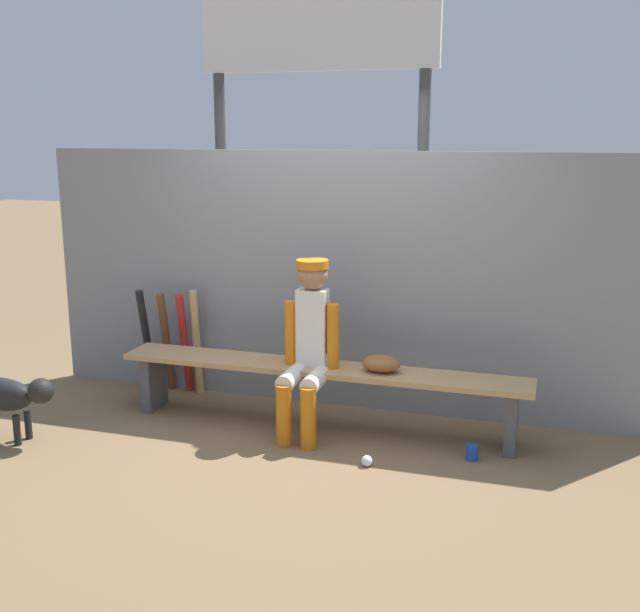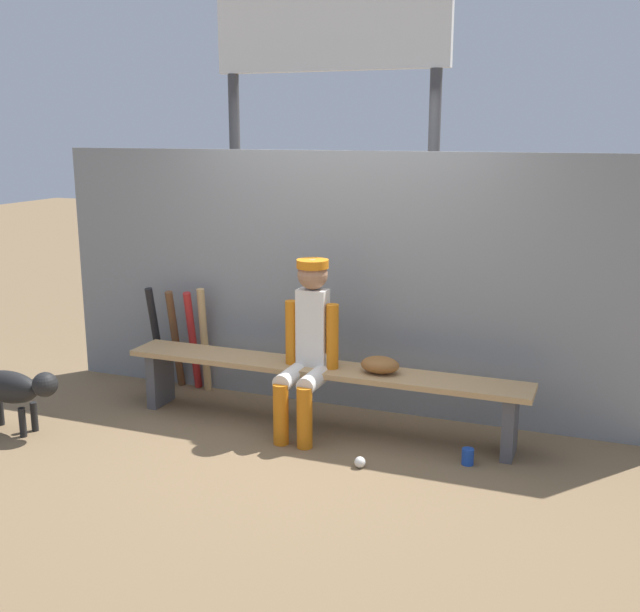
{
  "view_description": "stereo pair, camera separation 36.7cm",
  "coord_description": "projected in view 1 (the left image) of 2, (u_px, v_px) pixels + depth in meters",
  "views": [
    {
      "loc": [
        1.59,
        -5.09,
        2.17
      ],
      "look_at": [
        0.0,
        0.0,
        0.93
      ],
      "focal_mm": 42.79,
      "sensor_mm": 36.0,
      "label": 1
    },
    {
      "loc": [
        1.94,
        -4.97,
        2.17
      ],
      "look_at": [
        0.0,
        0.0,
        0.93
      ],
      "focal_mm": 42.79,
      "sensor_mm": 36.0,
      "label": 2
    }
  ],
  "objects": [
    {
      "name": "chainlink_fence",
      "position": [
        339.0,
        282.0,
        5.93
      ],
      "size": [
        4.97,
        0.03,
        2.02
      ],
      "primitive_type": "cube",
      "color": "gray",
      "rests_on": "ground_plane"
    },
    {
      "name": "bat_wood_tan",
      "position": [
        197.0,
        342.0,
        6.3
      ],
      "size": [
        0.08,
        0.15,
        0.9
      ],
      "primitive_type": "cylinder",
      "rotation": [
        0.1,
        0.0,
        0.08
      ],
      "color": "tan",
      "rests_on": "ground_plane"
    },
    {
      "name": "cup_on_ground",
      "position": [
        472.0,
        452.0,
        5.12
      ],
      "size": [
        0.08,
        0.08,
        0.11
      ],
      "primitive_type": "cylinder",
      "color": "#1E47AD",
      "rests_on": "ground_plane"
    },
    {
      "name": "baseball_glove",
      "position": [
        381.0,
        364.0,
        5.43
      ],
      "size": [
        0.28,
        0.2,
        0.12
      ],
      "primitive_type": "ellipsoid",
      "color": "brown",
      "rests_on": "dugout_bench"
    },
    {
      "name": "scoreboard",
      "position": [
        325.0,
        81.0,
        6.52
      ],
      "size": [
        2.37,
        0.27,
        3.64
      ],
      "color": "#3F3F42",
      "rests_on": "ground_plane"
    },
    {
      "name": "dog",
      "position": [
        8.0,
        396.0,
        5.38
      ],
      "size": [
        0.84,
        0.2,
        0.49
      ],
      "color": "black",
      "rests_on": "ground_plane"
    },
    {
      "name": "dugout_bench",
      "position": [
        320.0,
        378.0,
        5.6
      ],
      "size": [
        3.06,
        0.36,
        0.48
      ],
      "color": "tan",
      "rests_on": "ground_plane"
    },
    {
      "name": "ground_plane",
      "position": [
        320.0,
        427.0,
        5.69
      ],
      "size": [
        30.0,
        30.0,
        0.0
      ],
      "primitive_type": "plane",
      "color": "brown"
    },
    {
      "name": "cup_on_bench",
      "position": [
        331.0,
        360.0,
        5.52
      ],
      "size": [
        0.08,
        0.08,
        0.11
      ],
      "primitive_type": "cylinder",
      "color": "silver",
      "rests_on": "dugout_bench"
    },
    {
      "name": "bat_aluminum_black",
      "position": [
        147.0,
        341.0,
        6.36
      ],
      "size": [
        0.1,
        0.2,
        0.89
      ],
      "primitive_type": "cylinder",
      "rotation": [
        0.15,
        0.0,
        -0.19
      ],
      "color": "black",
      "rests_on": "ground_plane"
    },
    {
      "name": "baseball",
      "position": [
        367.0,
        461.0,
        5.03
      ],
      "size": [
        0.07,
        0.07,
        0.07
      ],
      "primitive_type": "sphere",
      "color": "white",
      "rests_on": "ground_plane"
    },
    {
      "name": "player_seated",
      "position": [
        308.0,
        342.0,
        5.45
      ],
      "size": [
        0.41,
        0.55,
        1.27
      ],
      "color": "silver",
      "rests_on": "ground_plane"
    },
    {
      "name": "bat_wood_dark",
      "position": [
        167.0,
        342.0,
        6.35
      ],
      "size": [
        0.1,
        0.26,
        0.87
      ],
      "primitive_type": "cylinder",
      "rotation": [
        0.22,
        0.0,
        0.16
      ],
      "color": "brown",
      "rests_on": "ground_plane"
    },
    {
      "name": "bat_aluminum_red",
      "position": [
        185.0,
        343.0,
        6.32
      ],
      "size": [
        0.09,
        0.24,
        0.87
      ],
      "primitive_type": "cylinder",
      "rotation": [
        0.2,
        0.0,
        0.12
      ],
      "color": "#B22323",
      "rests_on": "ground_plane"
    }
  ]
}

